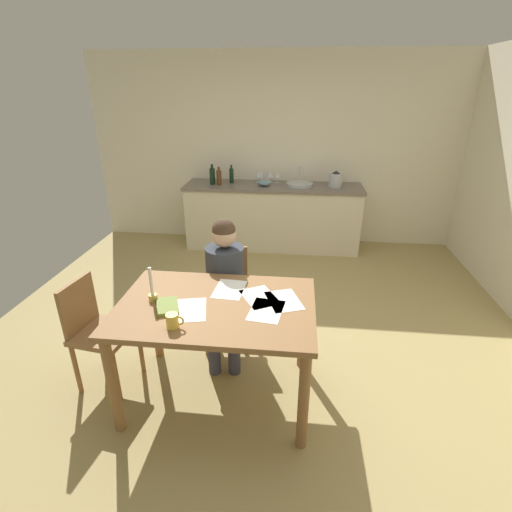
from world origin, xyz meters
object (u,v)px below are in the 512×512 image
(sink_unit, at_px, (300,184))
(wine_glass_back_left, at_px, (261,175))
(coffee_mug, at_px, (173,321))
(candlestick, at_px, (152,292))
(dining_table, at_px, (216,318))
(chair_side_empty, at_px, (97,328))
(book_magazine, at_px, (167,306))
(wine_glass_near_sink, at_px, (277,175))
(person_seated, at_px, (225,281))
(chair_at_table, at_px, (227,292))
(wine_glass_by_kettle, at_px, (271,175))
(stovetop_kettle, at_px, (336,180))
(bottle_wine_red, at_px, (232,175))
(wine_glass_back_right, at_px, (258,175))
(bottle_vinegar, at_px, (219,177))
(bottle_oil, at_px, (212,176))
(mixing_bowl, at_px, (264,183))

(sink_unit, bearing_deg, wine_glass_back_left, 165.04)
(coffee_mug, height_order, candlestick, candlestick)
(dining_table, height_order, chair_side_empty, chair_side_empty)
(book_magazine, bearing_deg, wine_glass_near_sink, 59.89)
(dining_table, distance_m, wine_glass_near_sink, 3.18)
(book_magazine, bearing_deg, person_seated, 46.44)
(chair_at_table, bearing_deg, wine_glass_by_kettle, 85.46)
(dining_table, distance_m, stovetop_kettle, 3.19)
(coffee_mug, relative_size, wine_glass_by_kettle, 0.74)
(stovetop_kettle, bearing_deg, chair_at_table, -115.19)
(sink_unit, xyz_separation_m, bottle_wine_red, (-0.95, 0.07, 0.08))
(wine_glass_by_kettle, xyz_separation_m, wine_glass_back_right, (-0.17, 0.00, 0.00))
(bottle_vinegar, bearing_deg, dining_table, -79.28)
(chair_side_empty, distance_m, sink_unit, 3.33)
(stovetop_kettle, bearing_deg, wine_glass_near_sink, 169.28)
(coffee_mug, bearing_deg, wine_glass_back_left, 86.60)
(chair_side_empty, bearing_deg, wine_glass_by_kettle, 70.89)
(person_seated, xyz_separation_m, stovetop_kettle, (1.07, 2.45, 0.32))
(person_seated, bearing_deg, chair_side_empty, -151.00)
(bottle_oil, bearing_deg, wine_glass_back_right, 17.15)
(candlestick, relative_size, book_magazine, 1.19)
(person_seated, distance_m, stovetop_kettle, 2.69)
(book_magazine, height_order, bottle_wine_red, bottle_wine_red)
(bottle_wine_red, bearing_deg, stovetop_kettle, -2.92)
(dining_table, xyz_separation_m, wine_glass_by_kettle, (0.14, 3.15, 0.33))
(chair_side_empty, relative_size, bottle_wine_red, 3.48)
(person_seated, bearing_deg, wine_glass_back_left, 89.04)
(stovetop_kettle, relative_size, wine_glass_back_left, 1.43)
(candlestick, height_order, sink_unit, sink_unit)
(book_magazine, height_order, stovetop_kettle, stovetop_kettle)
(chair_at_table, bearing_deg, sink_unit, 75.35)
(coffee_mug, distance_m, wine_glass_near_sink, 3.48)
(dining_table, bearing_deg, sink_unit, 79.70)
(chair_at_table, height_order, chair_side_empty, chair_at_table)
(bottle_oil, relative_size, bottle_wine_red, 1.10)
(bottle_vinegar, relative_size, wine_glass_near_sink, 1.60)
(chair_side_empty, xyz_separation_m, bottle_vinegar, (0.38, 2.88, 0.52))
(chair_side_empty, bearing_deg, bottle_wine_red, 80.05)
(chair_at_table, xyz_separation_m, bottle_oil, (-0.60, 2.26, 0.53))
(chair_at_table, relative_size, wine_glass_near_sink, 5.66)
(bottle_vinegar, distance_m, wine_glass_near_sink, 0.82)
(chair_side_empty, relative_size, book_magazine, 4.01)
(mixing_bowl, height_order, wine_glass_near_sink, wine_glass_near_sink)
(stovetop_kettle, bearing_deg, coffee_mug, -110.45)
(person_seated, xyz_separation_m, bottle_vinegar, (-0.51, 2.39, 0.33))
(candlestick, xyz_separation_m, wine_glass_by_kettle, (0.58, 3.16, 0.15))
(person_seated, bearing_deg, book_magazine, -113.02)
(bottle_wine_red, bearing_deg, candlestick, -90.62)
(chair_side_empty, relative_size, wine_glass_back_left, 5.61)
(candlestick, height_order, wine_glass_near_sink, wine_glass_near_sink)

